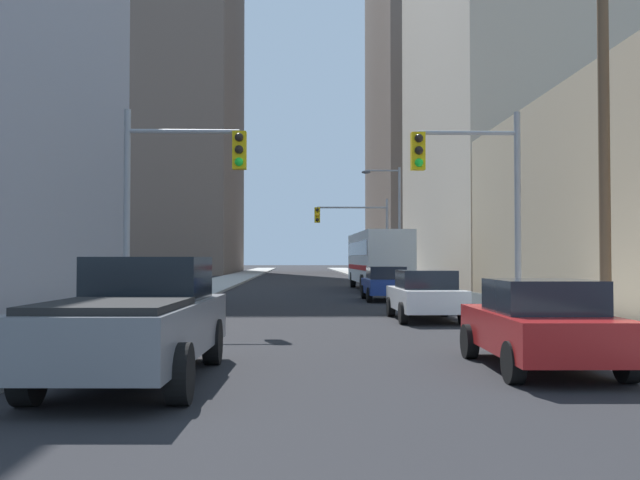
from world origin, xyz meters
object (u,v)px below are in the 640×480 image
Objects in this scene: sedan_blue at (386,283)px; traffic_signal_near_right at (472,182)px; traffic_signal_far_right at (355,226)px; sedan_red at (540,324)px; traffic_signal_near_left at (179,181)px; city_bus at (378,258)px; pickup_truck_grey at (138,320)px; sedan_white at (425,295)px.

traffic_signal_near_right reaches higher than sedan_blue.
sedan_red is at bearing -89.77° from traffic_signal_far_right.
traffic_signal_near_left and traffic_signal_near_right have the same top height.
city_bus is 23.61m from traffic_signal_near_left.
pickup_truck_grey is at bearing -103.26° from city_bus.
sedan_blue is 12.25m from traffic_signal_near_right.
traffic_signal_near_right is at bearing 84.13° from sedan_red.
traffic_signal_far_right is (6.40, 37.27, 3.17)m from pickup_truck_grey.
traffic_signal_near_left is at bearing -165.78° from sedan_white.
traffic_signal_near_right is 28.77m from traffic_signal_far_right.
pickup_truck_grey is (-7.21, -30.62, -1.00)m from city_bus.
sedan_blue is 0.70× the size of traffic_signal_near_right.
traffic_signal_near_right is (7.34, 8.52, 3.08)m from pickup_truck_grey.
traffic_signal_near_left is (-7.38, 7.70, 3.25)m from sedan_red.
traffic_signal_near_left is 1.00× the size of traffic_signal_near_right.
sedan_white is at bearing 119.07° from traffic_signal_near_right.
sedan_white is at bearing -90.27° from sedan_blue.
sedan_blue is at bearing 90.50° from sedan_red.
city_bus reaches higher than pickup_truck_grey.
traffic_signal_near_left is 8.18m from traffic_signal_near_right.
pickup_truck_grey is 0.91× the size of traffic_signal_near_left.
pickup_truck_grey is at bearing -130.76° from traffic_signal_near_right.
sedan_blue is at bearing 72.54° from pickup_truck_grey.
sedan_red is at bearing -88.69° from sedan_white.
city_bus is at bearing 87.52° from sedan_white.
city_bus is 2.74× the size of sedan_blue.
sedan_red is 0.71× the size of traffic_signal_near_left.
sedan_blue is at bearing 58.50° from traffic_signal_near_left.
pickup_truck_grey is 9.10m from traffic_signal_near_left.
traffic_signal_near_right is (0.96, -11.77, 3.24)m from sedan_blue.
city_bus is at bearing 88.73° from sedan_red.
pickup_truck_grey is 1.30× the size of sedan_blue.
traffic_signal_near_right reaches higher than city_bus.
traffic_signal_far_right is at bearing 75.87° from traffic_signal_near_left.
traffic_signal_far_right is (7.24, 28.75, 0.08)m from traffic_signal_near_left.
city_bus is 22.19m from traffic_signal_near_right.
traffic_signal_near_right is (0.79, 7.70, 3.24)m from sedan_red.
pickup_truck_grey is 21.27m from sedan_blue.
city_bus is 29.83m from sedan_red.
traffic_signal_far_right reaches higher than sedan_red.
pickup_truck_grey is 0.91× the size of traffic_signal_near_right.
traffic_signal_near_left is at bearing -121.50° from sedan_blue.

